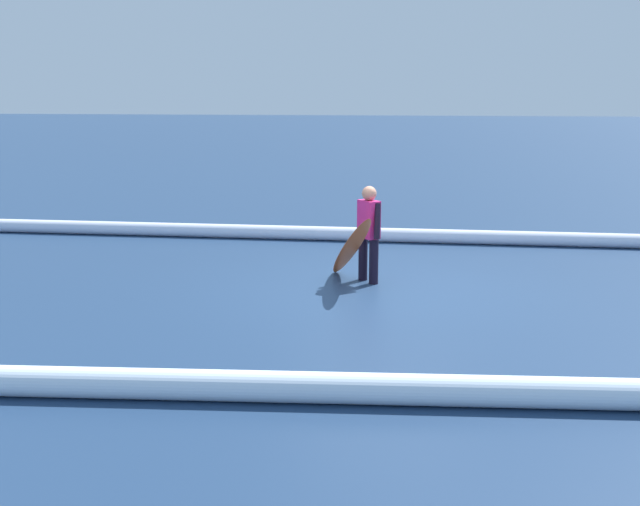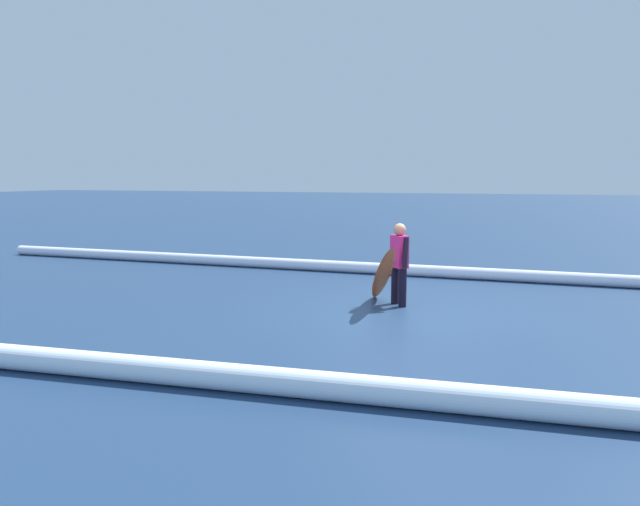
# 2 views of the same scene
# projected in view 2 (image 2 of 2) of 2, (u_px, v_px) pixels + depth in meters

# --- Properties ---
(ground_plane) EXTENTS (138.45, 138.45, 0.00)m
(ground_plane) POSITION_uv_depth(u_px,v_px,m) (407.00, 312.00, 9.87)
(ground_plane) COLOR navy
(surfer) EXTENTS (0.37, 0.55, 1.47)m
(surfer) POSITION_uv_depth(u_px,v_px,m) (399.00, 260.00, 10.28)
(surfer) COLOR black
(surfer) RESTS_ON ground_plane
(surfboard) EXTENTS (0.87, 1.63, 1.18)m
(surfboard) POSITION_uv_depth(u_px,v_px,m) (383.00, 275.00, 10.20)
(surfboard) COLOR #E55926
(surfboard) RESTS_ON ground_plane
(wave_crest_foreground) EXTENTS (19.80, 0.51, 0.27)m
(wave_crest_foreground) POSITION_uv_depth(u_px,v_px,m) (344.00, 267.00, 13.93)
(wave_crest_foreground) COLOR white
(wave_crest_foreground) RESTS_ON ground_plane
(wave_crest_midground) EXTENTS (24.42, 1.83, 0.30)m
(wave_crest_midground) POSITION_uv_depth(u_px,v_px,m) (237.00, 378.00, 6.22)
(wave_crest_midground) COLOR white
(wave_crest_midground) RESTS_ON ground_plane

